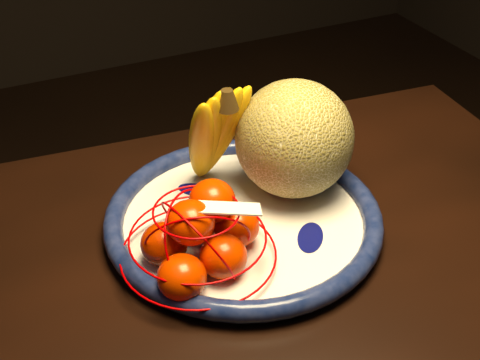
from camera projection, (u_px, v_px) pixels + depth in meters
name	position (u px, v px, depth m)	size (l,w,h in m)	color
fruit_bowl	(243.00, 219.00, 0.87)	(0.36, 0.36, 0.03)	white
cantaloupe	(294.00, 139.00, 0.88)	(0.16, 0.16, 0.16)	olive
banana_bunch	(212.00, 131.00, 0.88)	(0.11, 0.11, 0.17)	yellow
mandarin_bag	(200.00, 236.00, 0.78)	(0.25, 0.25, 0.12)	red
price_tag	(230.00, 208.00, 0.75)	(0.07, 0.03, 0.00)	white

